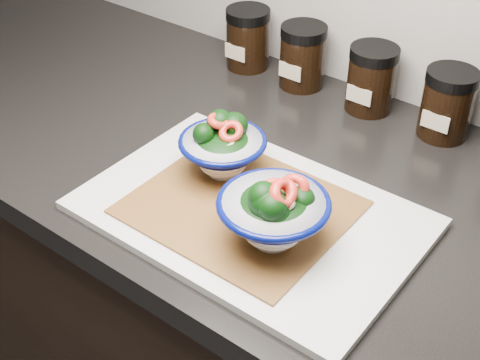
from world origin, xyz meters
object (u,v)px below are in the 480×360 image
Objects in this scene: spice_jar_a at (248,38)px; spice_jar_c at (371,79)px; bowl_right at (274,213)px; bowl_left at (223,148)px; cutting_board at (251,214)px; spice_jar_d at (447,104)px; spice_jar_b at (302,56)px.

spice_jar_c is (0.26, 0.00, 0.00)m from spice_jar_a.
spice_jar_a is 1.00× the size of spice_jar_c.
bowl_right reaches higher than spice_jar_a.
bowl_left is 0.36m from spice_jar_a.
cutting_board is 0.38m from spice_jar_d.
spice_jar_c is at bearing 180.00° from spice_jar_d.
spice_jar_b is (-0.07, 0.31, 0.00)m from bowl_left.
cutting_board is at bearing -108.58° from spice_jar_d.
bowl_right reaches higher than spice_jar_c.
bowl_right is at bearing -78.87° from spice_jar_c.
bowl_right is (0.06, -0.04, 0.06)m from cutting_board.
spice_jar_b is (0.12, 0.00, 0.00)m from spice_jar_a.
bowl_right is 0.40m from spice_jar_c.
bowl_right is 1.27× the size of spice_jar_c.
spice_jar_a and spice_jar_c have the same top height.
cutting_board is at bearing -87.58° from spice_jar_c.
spice_jar_a is at bearing 180.00° from spice_jar_b.
bowl_left is at bearing 152.31° from cutting_board.
spice_jar_a is at bearing 130.60° from bowl_right.
spice_jar_c is 1.00× the size of spice_jar_d.
cutting_board is 0.39m from spice_jar_b.
bowl_right is 1.27× the size of spice_jar_b.
spice_jar_d reaches higher than cutting_board.
bowl_left is 1.12× the size of spice_jar_d.
bowl_right reaches higher than cutting_board.
cutting_board is 0.11m from bowl_left.
spice_jar_a is (-0.19, 0.31, 0.00)m from bowl_left.
bowl_right is 0.40m from spice_jar_d.
spice_jar_d is (0.13, 0.00, 0.00)m from spice_jar_c.
spice_jar_c and spice_jar_d have the same top height.
bowl_left is 0.88× the size of bowl_right.
spice_jar_a is 0.39m from spice_jar_d.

